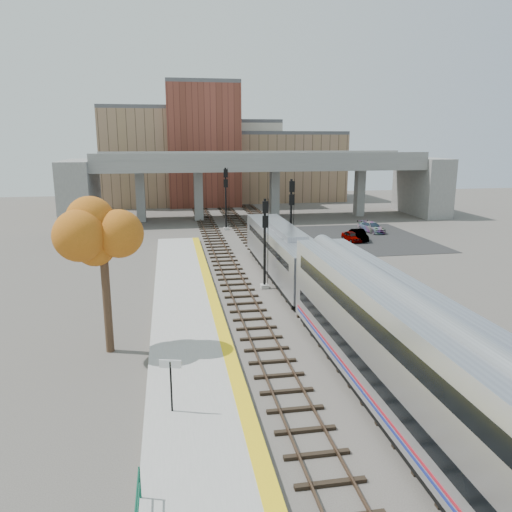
{
  "coord_description": "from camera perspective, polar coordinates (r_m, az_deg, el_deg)",
  "views": [
    {
      "loc": [
        -8.17,
        -25.89,
        11.33
      ],
      "look_at": [
        -1.7,
        10.94,
        2.5
      ],
      "focal_mm": 35.0,
      "sensor_mm": 36.0,
      "label": 1
    }
  ],
  "objects": [
    {
      "name": "ground",
      "position": [
        29.42,
        7.06,
        -9.47
      ],
      "size": [
        160.0,
        160.0,
        0.0
      ],
      "primitive_type": "plane",
      "color": "#47423D",
      "rests_on": "ground"
    },
    {
      "name": "locomotive",
      "position": [
        41.28,
        3.12,
        0.6
      ],
      "size": [
        3.02,
        19.05,
        4.1
      ],
      "color": "#A8AAB2",
      "rests_on": "ground"
    },
    {
      "name": "yellow_strip",
      "position": [
        28.26,
        -3.5,
        -9.59
      ],
      "size": [
        0.7,
        60.0,
        0.01
      ],
      "primitive_type": "cube",
      "color": "yellow",
      "rests_on": "platform"
    },
    {
      "name": "parking_lot",
      "position": [
        59.36,
        12.18,
        2.0
      ],
      "size": [
        14.0,
        18.0,
        0.04
      ],
      "primitive_type": "cube",
      "color": "black",
      "rests_on": "ground"
    },
    {
      "name": "signal_mast_far",
      "position": [
        62.99,
        -3.47,
        6.58
      ],
      "size": [
        0.6,
        0.64,
        7.81
      ],
      "color": "#9E9E99",
      "rests_on": "ground"
    },
    {
      "name": "buildings_far",
      "position": [
        93.0,
        -4.21,
        11.12
      ],
      "size": [
        43.0,
        21.0,
        20.6
      ],
      "color": "#906E53",
      "rests_on": "ground"
    },
    {
      "name": "car_c",
      "position": [
        63.31,
        13.1,
        3.23
      ],
      "size": [
        2.7,
        4.58,
        1.24
      ],
      "primitive_type": "imported",
      "rotation": [
        0.0,
        0.0,
        0.24
      ],
      "color": "#99999E",
      "rests_on": "parking_lot"
    },
    {
      "name": "tracks",
      "position": [
        41.03,
        3.25,
        -2.66
      ],
      "size": [
        10.7,
        95.0,
        0.25
      ],
      "color": "black",
      "rests_on": "ground"
    },
    {
      "name": "platform",
      "position": [
        28.21,
        -7.39,
        -10.13
      ],
      "size": [
        4.5,
        60.0,
        0.35
      ],
      "primitive_type": "cube",
      "color": "#9E9E99",
      "rests_on": "ground"
    },
    {
      "name": "car_a",
      "position": [
        57.13,
        10.9,
        2.22
      ],
      "size": [
        1.64,
        3.41,
        1.12
      ],
      "primitive_type": "imported",
      "rotation": [
        0.0,
        0.0,
        0.1
      ],
      "color": "#99999E",
      "rests_on": "parking_lot"
    },
    {
      "name": "station_sign",
      "position": [
        21.1,
        -9.73,
        -13.22
      ],
      "size": [
        0.89,
        0.26,
        2.27
      ],
      "rotation": [
        0.0,
        0.0,
        -0.24
      ],
      "color": "black",
      "rests_on": "platform"
    },
    {
      "name": "signal_mast_near",
      "position": [
        37.88,
        1.02,
        1.25
      ],
      "size": [
        0.6,
        0.64,
        6.95
      ],
      "color": "#9E9E99",
      "rests_on": "ground"
    },
    {
      "name": "coach",
      "position": [
        20.8,
        17.59,
        -11.59
      ],
      "size": [
        3.03,
        25.0,
        5.0
      ],
      "color": "#A8AAB2",
      "rests_on": "ground"
    },
    {
      "name": "signal_mast_mid",
      "position": [
        46.68,
        4.02,
        4.15
      ],
      "size": [
        0.6,
        0.64,
        7.71
      ],
      "color": "#9E9E99",
      "rests_on": "ground"
    },
    {
      "name": "overpass",
      "position": [
        72.3,
        0.51,
        8.9
      ],
      "size": [
        54.0,
        12.0,
        9.5
      ],
      "color": "slate",
      "rests_on": "ground"
    },
    {
      "name": "tree",
      "position": [
        27.0,
        -17.17,
        2.33
      ],
      "size": [
        3.6,
        3.6,
        8.73
      ],
      "color": "#382619",
      "rests_on": "ground"
    },
    {
      "name": "car_b",
      "position": [
        57.77,
        11.65,
        2.36
      ],
      "size": [
        1.58,
        3.84,
        1.24
      ],
      "primitive_type": "imported",
      "rotation": [
        0.0,
        0.0,
        -0.07
      ],
      "color": "#99999E",
      "rests_on": "parking_lot"
    }
  ]
}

